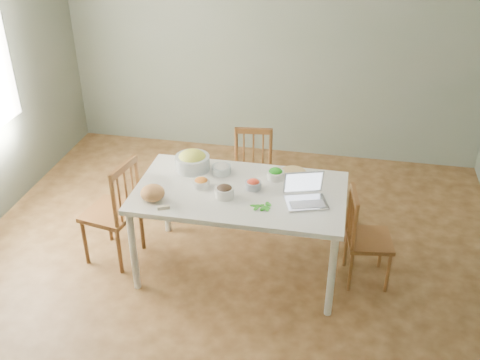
% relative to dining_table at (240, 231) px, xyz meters
% --- Properties ---
extents(floor, '(5.00, 5.00, 0.00)m').
position_rel_dining_table_xyz_m(floor, '(-0.10, -0.10, -0.41)').
color(floor, '#412810').
rests_on(floor, ground).
extents(wall_back, '(5.00, 0.00, 2.70)m').
position_rel_dining_table_xyz_m(wall_back, '(-0.10, 2.40, 0.94)').
color(wall_back, '#5A6757').
rests_on(wall_back, ground).
extents(dining_table, '(1.76, 0.99, 0.83)m').
position_rel_dining_table_xyz_m(dining_table, '(0.00, 0.00, 0.00)').
color(dining_table, white).
rests_on(dining_table, floor).
extents(chair_far, '(0.45, 0.43, 0.92)m').
position_rel_dining_table_xyz_m(chair_far, '(-0.05, 0.86, 0.05)').
color(chair_far, brown).
rests_on(chair_far, floor).
extents(chair_left, '(0.50, 0.52, 1.01)m').
position_rel_dining_table_xyz_m(chair_left, '(-1.18, -0.05, 0.09)').
color(chair_left, brown).
rests_on(chair_left, floor).
extents(chair_right, '(0.42, 0.44, 0.88)m').
position_rel_dining_table_xyz_m(chair_right, '(1.11, 0.08, 0.03)').
color(chair_right, brown).
rests_on(chair_right, floor).
extents(bread_boule, '(0.21, 0.21, 0.13)m').
position_rel_dining_table_xyz_m(bread_boule, '(-0.66, -0.28, 0.48)').
color(bread_boule, tan).
rests_on(bread_boule, dining_table).
extents(butter_stick, '(0.10, 0.07, 0.03)m').
position_rel_dining_table_xyz_m(butter_stick, '(-0.54, -0.40, 0.43)').
color(butter_stick, beige).
rests_on(butter_stick, dining_table).
extents(bowl_squash, '(0.31, 0.31, 0.18)m').
position_rel_dining_table_xyz_m(bowl_squash, '(-0.49, 0.27, 0.50)').
color(bowl_squash, gold).
rests_on(bowl_squash, dining_table).
extents(bowl_carrot, '(0.19, 0.19, 0.08)m').
position_rel_dining_table_xyz_m(bowl_carrot, '(-0.33, -0.00, 0.45)').
color(bowl_carrot, orange).
rests_on(bowl_carrot, dining_table).
extents(bowl_onion, '(0.20, 0.20, 0.09)m').
position_rel_dining_table_xyz_m(bowl_onion, '(-0.22, 0.26, 0.46)').
color(bowl_onion, silver).
rests_on(bowl_onion, dining_table).
extents(bowl_mushroom, '(0.17, 0.17, 0.10)m').
position_rel_dining_table_xyz_m(bowl_mushroom, '(-0.11, -0.12, 0.47)').
color(bowl_mushroom, black).
rests_on(bowl_mushroom, dining_table).
extents(bowl_redpep, '(0.17, 0.17, 0.08)m').
position_rel_dining_table_xyz_m(bowl_redpep, '(0.10, 0.06, 0.45)').
color(bowl_redpep, '#E44030').
rests_on(bowl_redpep, dining_table).
extents(bowl_broccoli, '(0.20, 0.20, 0.09)m').
position_rel_dining_table_xyz_m(bowl_broccoli, '(0.26, 0.26, 0.46)').
color(bowl_broccoli, '#0A560C').
rests_on(bowl_broccoli, dining_table).
extents(flatbread, '(0.23, 0.23, 0.02)m').
position_rel_dining_table_xyz_m(flatbread, '(0.40, 0.37, 0.42)').
color(flatbread, tan).
rests_on(flatbread, dining_table).
extents(basil_bunch, '(0.19, 0.19, 0.02)m').
position_rel_dining_table_xyz_m(basil_bunch, '(0.21, -0.21, 0.42)').
color(basil_bunch, '#127616').
rests_on(basil_bunch, dining_table).
extents(laptop, '(0.39, 0.36, 0.23)m').
position_rel_dining_table_xyz_m(laptop, '(0.56, -0.09, 0.53)').
color(laptop, silver).
rests_on(laptop, dining_table).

